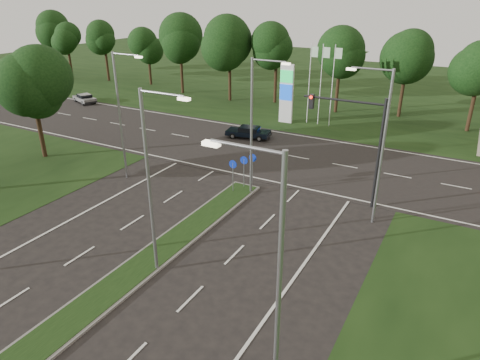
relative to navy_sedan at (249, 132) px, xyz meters
The scene contains 17 objects.
ground 27.00m from the navy_sedan, 79.44° to the right, with size 160.00×160.00×0.00m, color black.
verge_far 28.90m from the navy_sedan, 80.14° to the left, with size 160.00×50.00×0.02m, color black.
cross_road 5.59m from the navy_sedan, 27.14° to the right, with size 160.00×12.00×0.02m, color black.
median_kerb 23.08m from the navy_sedan, 77.61° to the right, with size 2.00×26.00×0.12m, color slate.
streetlight_median_near 21.85m from the navy_sedan, 73.84° to the right, with size 2.53×0.22×9.00m.
streetlight_median_far 12.90m from the navy_sedan, 60.55° to the right, with size 2.53×0.22×9.00m.
streetlight_left_far 13.73m from the navy_sedan, 104.96° to the right, with size 2.53×0.22×9.00m.
streetlight_right_far 17.89m from the navy_sedan, 37.47° to the right, with size 2.53×0.22×9.00m.
streetlight_right_near 28.48m from the navy_sedan, 60.74° to the right, with size 2.53×0.22×9.00m.
traffic_signal 15.39m from the navy_sedan, 35.13° to the right, with size 5.10×0.42×7.00m.
median_signs 11.34m from the navy_sedan, 63.98° to the right, with size 1.16×1.76×2.38m.
gas_pylon 7.11m from the navy_sedan, 79.88° to the left, with size 5.80×1.26×8.00m.
tree_left_far 18.89m from the navy_sedan, 135.78° to the right, with size 5.20×5.20×8.86m.
treeline_far 15.62m from the navy_sedan, 69.34° to the left, with size 6.00×6.00×9.90m.
navy_sedan is the anchor object (origin of this frame).
far_car_a 24.26m from the navy_sedan, behind, with size 4.04×2.80×1.07m.
far_car_b 32.62m from the navy_sedan, behind, with size 4.03×2.86×1.07m.
Camera 1 is at (12.88, -7.36, 12.64)m, focal length 32.00 mm.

